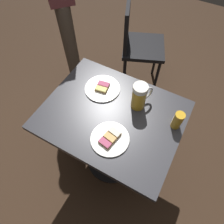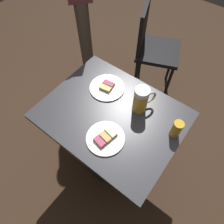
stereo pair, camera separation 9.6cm
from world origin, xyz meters
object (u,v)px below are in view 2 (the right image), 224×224
at_px(beer_glass_small, 176,129).
at_px(cafe_chair, 152,46).
at_px(beer_mug, 141,100).
at_px(plate_near, 105,138).
at_px(plate_far, 107,87).

height_order(beer_glass_small, cafe_chair, cafe_chair).
xyz_separation_m(beer_glass_small, cafe_chair, (-0.58, 0.81, -0.26)).
distance_m(beer_glass_small, cafe_chair, 1.03).
height_order(beer_mug, cafe_chair, beer_mug).
distance_m(plate_near, cafe_chair, 1.12).
xyz_separation_m(plate_near, beer_mug, (0.04, 0.28, 0.08)).
bearing_deg(cafe_chair, beer_mug, 1.05).
relative_size(plate_far, cafe_chair, 0.25).
height_order(plate_near, cafe_chair, cafe_chair).
relative_size(plate_near, beer_glass_small, 1.85).
bearing_deg(plate_near, cafe_chair, 105.89).
relative_size(plate_far, beer_glass_small, 1.96).
bearing_deg(cafe_chair, plate_near, -6.71).
bearing_deg(beer_glass_small, cafe_chair, 125.92).
bearing_deg(plate_far, beer_glass_small, -3.85).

